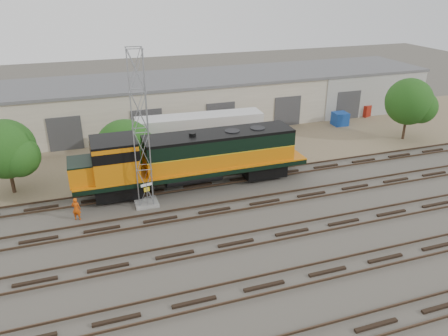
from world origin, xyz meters
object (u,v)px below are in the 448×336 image
object	(u,v)px
worker	(76,209)
signal_tower	(141,134)
semi_trailer	(203,129)
locomotive	(189,158)

from	to	relation	value
worker	signal_tower	bearing A→B (deg)	-150.90
worker	semi_trailer	xyz separation A→B (m)	(12.11, 9.73, 1.50)
worker	semi_trailer	bearing A→B (deg)	-120.29
locomotive	worker	world-z (taller)	locomotive
signal_tower	worker	distance (m)	6.93
signal_tower	semi_trailer	bearing A→B (deg)	51.69
signal_tower	worker	world-z (taller)	signal_tower
worker	semi_trailer	size ratio (longest dim) A/B	0.14
locomotive	worker	size ratio (longest dim) A/B	11.09
locomotive	worker	distance (m)	9.35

